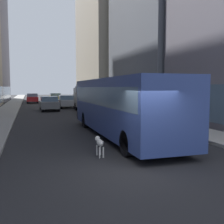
{
  "coord_description": "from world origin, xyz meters",
  "views": [
    {
      "loc": [
        -3.43,
        -7.79,
        2.59
      ],
      "look_at": [
        0.48,
        4.7,
        1.4
      ],
      "focal_mm": 42.82,
      "sensor_mm": 36.0,
      "label": 1
    }
  ],
  "objects": [
    {
      "name": "car_grey_wagon",
      "position": [
        -1.2,
        23.25,
        0.83
      ],
      "size": [
        1.94,
        4.6,
        1.62
      ],
      "color": "slate",
      "rests_on": "ground"
    },
    {
      "name": "ground_plane",
      "position": [
        0.0,
        35.0,
        0.0
      ],
      "size": [
        120.0,
        120.0,
        0.0
      ],
      "primitive_type": "plane",
      "color": "#232326"
    },
    {
      "name": "transit_bus",
      "position": [
        1.2,
        5.65,
        1.78
      ],
      "size": [
        2.78,
        11.53,
        3.05
      ],
      "color": "#33478C",
      "rests_on": "ground"
    },
    {
      "name": "dalmatian_dog",
      "position": [
        -0.91,
        1.84,
        0.51
      ],
      "size": [
        0.22,
        0.96,
        0.72
      ],
      "color": "white",
      "rests_on": "ground"
    },
    {
      "name": "car_silver_sedan",
      "position": [
        1.2,
        26.73,
        0.82
      ],
      "size": [
        1.88,
        3.93,
        1.62
      ],
      "color": "#B7BABF",
      "rests_on": "ground"
    },
    {
      "name": "car_yellow_taxi",
      "position": [
        1.2,
        41.51,
        0.82
      ],
      "size": [
        1.85,
        4.61,
        1.62
      ],
      "color": "yellow",
      "rests_on": "ground"
    },
    {
      "name": "car_red_coupe",
      "position": [
        -2.8,
        39.95,
        0.83
      ],
      "size": [
        1.85,
        4.8,
        1.62
      ],
      "color": "red",
      "rests_on": "ground"
    },
    {
      "name": "sidewalk_right",
      "position": [
        5.7,
        35.0,
        0.07
      ],
      "size": [
        2.4,
        110.0,
        0.15
      ],
      "primitive_type": "cube",
      "color": "#ADA89E",
      "rests_on": "ground"
    },
    {
      "name": "box_truck",
      "position": [
        2.8,
        19.74,
        1.67
      ],
      "size": [
        2.3,
        7.5,
        3.05
      ],
      "color": "silver",
      "rests_on": "ground"
    },
    {
      "name": "pedestrian_with_handbag",
      "position": [
        5.53,
        5.64,
        1.01
      ],
      "size": [
        0.45,
        0.34,
        1.69
      ],
      "color": "#1E1E2D",
      "rests_on": "sidewalk_right"
    },
    {
      "name": "building_right_far",
      "position": [
        11.9,
        39.94,
        13.73
      ],
      "size": [
        10.9,
        19.31,
        27.47
      ],
      "color": "#B2A893",
      "rests_on": "ground"
    },
    {
      "name": "sidewalk_left",
      "position": [
        -5.7,
        35.0,
        0.07
      ],
      "size": [
        2.4,
        110.0,
        0.15
      ],
      "primitive_type": "cube",
      "color": "gray",
      "rests_on": "ground"
    }
  ]
}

